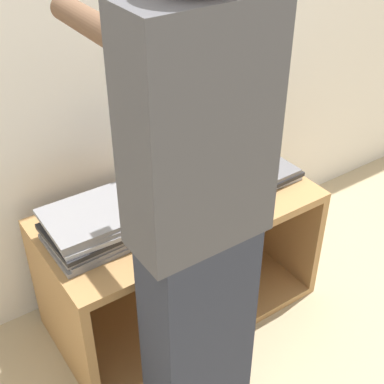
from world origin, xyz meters
name	(u,v)px	position (x,y,z in m)	size (l,w,h in m)	color
ground_plane	(218,346)	(0.00, 0.00, 0.00)	(12.00, 12.00, 0.00)	tan
wall_back	(124,29)	(0.00, 0.67, 1.20)	(8.00, 0.05, 2.40)	silver
cart	(174,252)	(0.00, 0.34, 0.29)	(1.16, 0.56, 0.58)	#A87A47
laptop_open	(172,188)	(0.00, 0.34, 0.63)	(0.34, 0.35, 0.28)	#B7B7BC
laptop_stack_left	(95,226)	(-0.37, 0.28, 0.64)	(0.37, 0.29, 0.13)	gray
laptop_stack_right	(252,173)	(0.38, 0.28, 0.60)	(0.37, 0.30, 0.05)	#B7B7BC
person	(197,222)	(-0.25, -0.19, 0.91)	(0.40, 0.54, 1.79)	#2D3342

